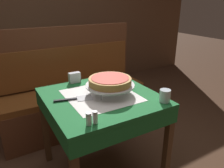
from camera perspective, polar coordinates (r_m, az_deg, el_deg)
dining_table_front at (r=1.71m, az=-2.82°, el=-5.83°), size 0.82×0.82×0.72m
dining_table_rear at (r=3.23m, az=-20.42°, el=5.67°), size 0.67×0.67×0.71m
booth_bench at (r=2.55m, az=-9.85°, el=-3.97°), size 1.59×0.48×1.14m
back_wall_panel at (r=3.59m, az=-19.71°, el=16.76°), size 6.00×0.04×2.40m
pizza_pan_stand at (r=1.67m, az=-0.51°, el=-0.40°), size 0.38×0.38×0.08m
deep_dish_pizza at (r=1.65m, az=-0.52°, el=0.81°), size 0.33×0.33×0.06m
pizza_server at (r=1.62m, az=-9.55°, el=-3.84°), size 0.29×0.12×0.01m
water_glass_near at (r=1.60m, az=13.66°, el=-2.99°), size 0.08×0.08×0.09m
salt_shaker at (r=1.29m, az=-6.11°, el=-9.08°), size 0.03×0.03×0.08m
pepper_shaker at (r=1.30m, az=-4.45°, el=-8.66°), size 0.03×0.03×0.08m
napkin_holder at (r=1.94m, az=-9.75°, el=1.67°), size 0.10×0.05×0.09m
condiment_caddy at (r=3.10m, az=-21.77°, el=7.46°), size 0.15×0.15×0.17m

